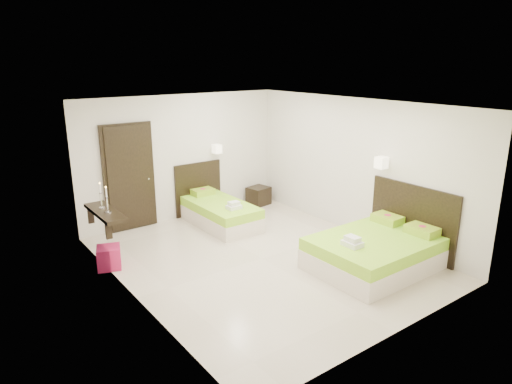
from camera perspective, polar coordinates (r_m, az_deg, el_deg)
floor at (r=7.88m, az=0.72°, el=-8.32°), size 5.50×5.50×0.00m
bed_single at (r=9.42m, az=-4.72°, el=-2.36°), size 1.10×1.83×1.51m
bed_double at (r=7.75m, az=14.92°, el=-6.95°), size 1.98×1.69×1.64m
nightstand at (r=10.66m, az=0.32°, el=-0.47°), size 0.53×0.49×0.41m
ottoman at (r=7.86m, az=-17.90°, el=-7.78°), size 0.47×0.47×0.36m
door at (r=9.24m, az=-15.53°, el=1.71°), size 1.02×0.15×2.14m
console_shelf at (r=8.03m, az=-18.38°, el=-2.47°), size 0.35×1.20×0.78m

